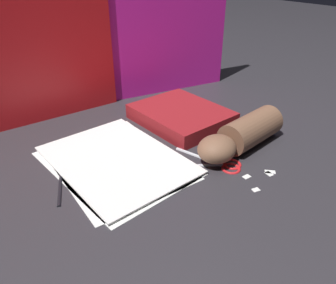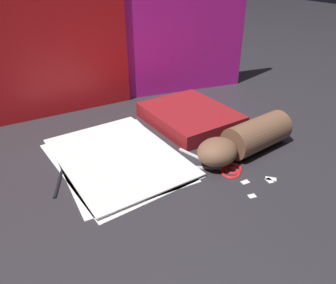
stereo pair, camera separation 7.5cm
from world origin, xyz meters
name	(u,v)px [view 1 (the left image)]	position (x,y,z in m)	size (l,w,h in m)	color
ground_plane	(158,165)	(0.00, 0.00, 0.00)	(6.00, 6.00, 0.00)	#2D2B30
backdrop_panel_left	(2,29)	(-0.19, 0.41, 0.27)	(0.60, 0.02, 0.54)	red
backdrop_panel_center	(130,15)	(0.18, 0.41, 0.27)	(0.71, 0.13, 0.54)	#D81E9E
paper_stack	(116,161)	(-0.08, 0.07, 0.00)	(0.30, 0.38, 0.01)	white
book_closed	(181,115)	(0.19, 0.15, 0.02)	(0.23, 0.28, 0.04)	maroon
scissors	(217,163)	(0.11, -0.08, 0.00)	(0.16, 0.18, 0.01)	silver
hand_forearm	(241,135)	(0.21, -0.06, 0.04)	(0.29, 0.12, 0.08)	brown
paper_scrap_near	(270,172)	(0.19, -0.18, 0.00)	(0.03, 0.03, 0.00)	white
paper_scrap_mid	(269,174)	(0.18, -0.18, 0.00)	(0.01, 0.02, 0.00)	white
paper_scrap_far	(247,177)	(0.13, -0.16, 0.00)	(0.02, 0.01, 0.00)	white
paper_scrap_side	(256,190)	(0.11, -0.20, 0.00)	(0.02, 0.02, 0.00)	white
pen	(60,186)	(-0.22, 0.06, 0.00)	(0.06, 0.12, 0.01)	black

